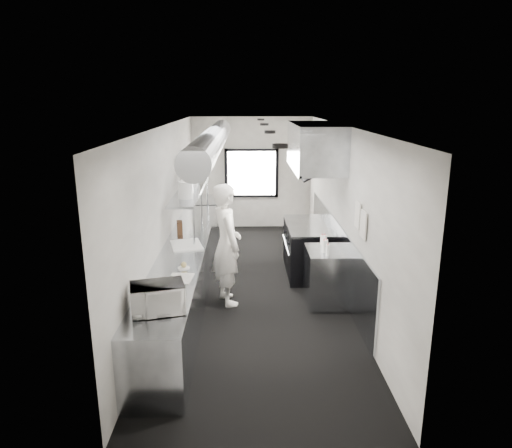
{
  "coord_description": "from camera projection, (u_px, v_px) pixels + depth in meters",
  "views": [
    {
      "loc": [
        -0.15,
        -7.68,
        3.23
      ],
      "look_at": [
        0.02,
        -0.2,
        1.2
      ],
      "focal_mm": 32.61,
      "sensor_mm": 36.0,
      "label": 1
    }
  ],
  "objects": [
    {
      "name": "pastry",
      "position": [
        184.0,
        265.0,
        6.57
      ],
      "size": [
        0.08,
        0.08,
        0.08
      ],
      "primitive_type": "sphere",
      "color": "tan",
      "rests_on": "small_plate"
    },
    {
      "name": "wall_cladding",
      "position": [
        336.0,
        251.0,
        8.44
      ],
      "size": [
        0.03,
        5.5,
        1.1
      ],
      "primitive_type": "cube",
      "color": "#969CA3",
      "rests_on": "wall_right"
    },
    {
      "name": "far_work_table",
      "position": [
        204.0,
        218.0,
        11.21
      ],
      "size": [
        0.7,
        1.2,
        0.9
      ],
      "primitive_type": "cube",
      "color": "#969CA3",
      "rests_on": "floor"
    },
    {
      "name": "microwave",
      "position": [
        158.0,
        298.0,
        5.22
      ],
      "size": [
        0.63,
        0.54,
        0.33
      ],
      "primitive_type": "imported",
      "rotation": [
        0.0,
        0.0,
        0.26
      ],
      "color": "white",
      "rests_on": "prep_counter"
    },
    {
      "name": "service_window",
      "position": [
        252.0,
        173.0,
        11.72
      ],
      "size": [
        1.36,
        0.05,
        1.25
      ],
      "color": "silver",
      "rests_on": "wall_back"
    },
    {
      "name": "newspaper",
      "position": [
        180.0,
        278.0,
        6.21
      ],
      "size": [
        0.34,
        0.41,
        0.01
      ],
      "primitive_type": "cube",
      "rotation": [
        0.0,
        0.0,
        -0.09
      ],
      "color": "white",
      "rests_on": "prep_counter"
    },
    {
      "name": "ceiling",
      "position": [
        254.0,
        126.0,
        7.53
      ],
      "size": [
        3.0,
        8.0,
        0.01
      ],
      "primitive_type": "cube",
      "color": "silver",
      "rests_on": "wall_back"
    },
    {
      "name": "squeeze_bottle_d",
      "position": [
        325.0,
        241.0,
        7.54
      ],
      "size": [
        0.08,
        0.08,
        0.19
      ],
      "primitive_type": "cylinder",
      "rotation": [
        0.0,
        0.0,
        -0.42
      ],
      "color": "white",
      "rests_on": "bottle_station"
    },
    {
      "name": "plate_stack_b",
      "position": [
        187.0,
        184.0,
        8.56
      ],
      "size": [
        0.23,
        0.23,
        0.27
      ],
      "primitive_type": "cylinder",
      "rotation": [
        0.0,
        0.0,
        0.11
      ],
      "color": "silver",
      "rests_on": "pass_shelf"
    },
    {
      "name": "notice_sheet_b",
      "position": [
        363.0,
        225.0,
        6.39
      ],
      "size": [
        0.02,
        0.28,
        0.38
      ],
      "primitive_type": "cube",
      "color": "white",
      "rests_on": "wall_right"
    },
    {
      "name": "wall_back",
      "position": [
        252.0,
        173.0,
        11.76
      ],
      "size": [
        3.0,
        0.02,
        2.8
      ],
      "primitive_type": "cube",
      "color": "silver",
      "rests_on": "floor"
    },
    {
      "name": "squeeze_bottle_e",
      "position": [
        322.0,
        240.0,
        7.63
      ],
      "size": [
        0.07,
        0.07,
        0.16
      ],
      "primitive_type": "cylinder",
      "rotation": [
        0.0,
        0.0,
        -0.36
      ],
      "color": "white",
      "rests_on": "bottle_station"
    },
    {
      "name": "wall_front",
      "position": [
        263.0,
        316.0,
        4.04
      ],
      "size": [
        3.0,
        0.02,
        2.8
      ],
      "primitive_type": "cube",
      "color": "silver",
      "rests_on": "floor"
    },
    {
      "name": "prep_counter",
      "position": [
        185.0,
        273.0,
        7.64
      ],
      "size": [
        0.7,
        6.0,
        0.9
      ],
      "primitive_type": "cube",
      "color": "#969CA3",
      "rests_on": "floor"
    },
    {
      "name": "plate_stack_c",
      "position": [
        192.0,
        180.0,
        8.84
      ],
      "size": [
        0.27,
        0.27,
        0.32
      ],
      "primitive_type": "cylinder",
      "rotation": [
        0.0,
        0.0,
        -0.2
      ],
      "color": "silver",
      "rests_on": "pass_shelf"
    },
    {
      "name": "range",
      "position": [
        308.0,
        248.0,
        8.84
      ],
      "size": [
        0.88,
        1.6,
        0.94
      ],
      "color": "black",
      "rests_on": "floor"
    },
    {
      "name": "wall_right",
      "position": [
        342.0,
        209.0,
        7.93
      ],
      "size": [
        0.02,
        8.0,
        2.8
      ],
      "primitive_type": "cube",
      "color": "silver",
      "rests_on": "floor"
    },
    {
      "name": "cutting_board",
      "position": [
        186.0,
        245.0,
        7.6
      ],
      "size": [
        0.62,
        0.73,
        0.02
      ],
      "primitive_type": "cube",
      "rotation": [
        0.0,
        0.0,
        0.25
      ],
      "color": "white",
      "rests_on": "prep_counter"
    },
    {
      "name": "small_plate",
      "position": [
        184.0,
        268.0,
        6.58
      ],
      "size": [
        0.18,
        0.18,
        0.01
      ],
      "primitive_type": "cylinder",
      "rotation": [
        0.0,
        0.0,
        -0.05
      ],
      "color": "silver",
      "rests_on": "prep_counter"
    },
    {
      "name": "notice_sheet_a",
      "position": [
        358.0,
        215.0,
        6.72
      ],
      "size": [
        0.02,
        0.28,
        0.38
      ],
      "primitive_type": "cube",
      "color": "white",
      "rests_on": "wall_right"
    },
    {
      "name": "bottle_station",
      "position": [
        327.0,
        277.0,
        7.49
      ],
      "size": [
        0.65,
        0.8,
        0.9
      ],
      "primitive_type": "cube",
      "color": "#969CA3",
      "rests_on": "floor"
    },
    {
      "name": "knife_block",
      "position": [
        180.0,
        228.0,
        8.25
      ],
      "size": [
        0.13,
        0.22,
        0.22
      ],
      "primitive_type": "cube",
      "rotation": [
        0.0,
        0.0,
        0.18
      ],
      "color": "#54331D",
      "rests_on": "prep_counter"
    },
    {
      "name": "floor",
      "position": [
        255.0,
        286.0,
        8.26
      ],
      "size": [
        3.0,
        8.0,
        0.01
      ],
      "primitive_type": "cube",
      "color": "black",
      "rests_on": "ground"
    },
    {
      "name": "squeeze_bottle_b",
      "position": [
        324.0,
        246.0,
        7.24
      ],
      "size": [
        0.08,
        0.08,
        0.2
      ],
      "primitive_type": "cylinder",
      "rotation": [
        0.0,
        0.0,
        -0.37
      ],
      "color": "white",
      "rests_on": "bottle_station"
    },
    {
      "name": "deli_tub_a",
      "position": [
        145.0,
        298.0,
        5.48
      ],
      "size": [
        0.19,
        0.19,
        0.1
      ],
      "primitive_type": "cylinder",
      "rotation": [
        0.0,
        0.0,
        0.41
      ],
      "color": "beige",
      "rests_on": "prep_counter"
    },
    {
      "name": "exhaust_hood",
      "position": [
        315.0,
        147.0,
        8.34
      ],
      "size": [
        0.81,
        2.2,
        0.88
      ],
      "color": "#969CA3",
      "rests_on": "ceiling"
    },
    {
      "name": "squeeze_bottle_a",
      "position": [
        328.0,
        250.0,
        7.09
      ],
      "size": [
        0.07,
        0.07,
        0.18
      ],
      "primitive_type": "cylinder",
      "rotation": [
        0.0,
        0.0,
        0.2
      ],
      "color": "white",
      "rests_on": "bottle_station"
    },
    {
      "name": "deli_tub_b",
      "position": [
        146.0,
        298.0,
        5.49
      ],
      "size": [
        0.17,
        0.17,
        0.1
      ],
      "primitive_type": "cylinder",
      "rotation": [
        0.0,
        0.0,
        0.22
      ],
      "color": "beige",
      "rests_on": "prep_counter"
    },
    {
      "name": "hvac_duct",
      "position": [
        213.0,
        139.0,
        7.97
      ],
      "size": [
        0.4,
        6.4,
        0.4
      ],
      "primitive_type": "cylinder",
      "rotation": [
        1.57,
        0.0,
        0.0
      ],
      "color": "#979A9F",
      "rests_on": "ceiling"
    },
    {
      "name": "plate_stack_a",
      "position": [
        186.0,
        190.0,
        7.94
      ],
      "size": [
        0.32,
        0.32,
        0.29
      ],
      "primitive_type": "cylinder",
      "rotation": [
        0.0,
        0.0,
        0.36
      ],
      "color": "silver",
      "rests_on": "pass_shelf"
    },
    {
      "name": "pass_shelf",
      "position": [
        191.0,
        191.0,
        8.8
      ],
      "size": [
        0.45,
        3.0,
        0.68
      ],
      "color": "#969CA3",
      "rests_on": "prep_counter"
    },
    {
      "name": "squeeze_bottle_c",
      "position": [
        326.0,
        245.0,
        7.34
      ],
      "size": [
        0.08,
        0.08,
        0.18
      ],
      "primitive_type": "cylinder",
      "rotation": [
        0.0,
        0.0,
        0.35
      ],
      "color": "white",
      "rests_on": "bottle_station"
    },
    {
      "name": "wall_left",
      "position": [
        166.0,
        210.0,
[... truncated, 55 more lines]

